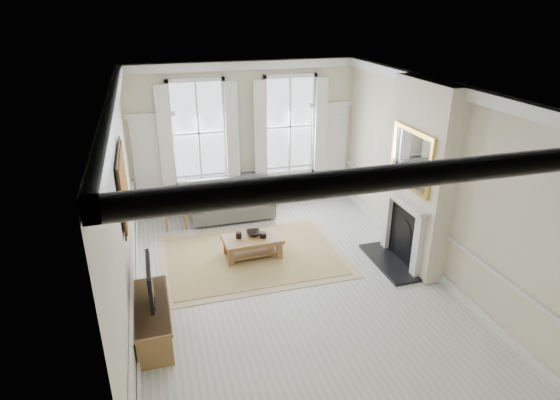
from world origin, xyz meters
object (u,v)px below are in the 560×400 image
object	(u,v)px
sofa	(231,202)
tv_stand	(153,320)
side_table	(174,206)
coffee_table	(252,241)

from	to	relation	value
sofa	tv_stand	world-z (taller)	sofa
side_table	tv_stand	distance (m)	3.65
tv_stand	coffee_table	bearing A→B (deg)	43.82
sofa	coffee_table	world-z (taller)	sofa
side_table	tv_stand	bearing A→B (deg)	-99.45
side_table	tv_stand	xyz separation A→B (m)	(-0.60, -3.60, -0.22)
side_table	coffee_table	xyz separation A→B (m)	(1.32, -1.76, -0.15)
side_table	coffee_table	size ratio (longest dim) A/B	0.53
coffee_table	tv_stand	xyz separation A→B (m)	(-1.92, -1.84, -0.07)
side_table	sofa	bearing A→B (deg)	8.37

